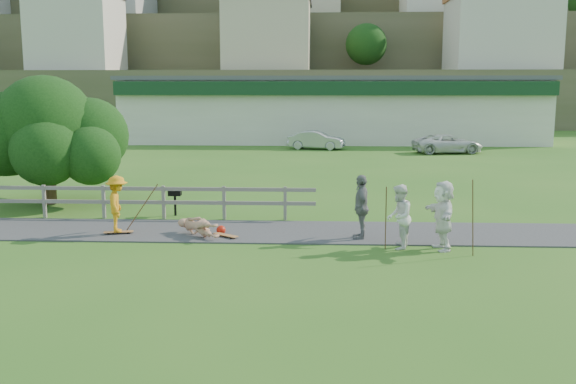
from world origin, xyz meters
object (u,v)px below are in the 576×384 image
spectator_a (399,217)px  bbq (175,202)px  skater_rider (117,207)px  spectator_b (361,207)px  car_silver (316,140)px  skater_fallen (198,227)px  spectator_d (443,215)px  car_white (448,144)px  tree (47,146)px

spectator_a → bbq: spectator_a is taller
skater_rider → bbq: 3.14m
spectator_b → car_silver: 26.78m
skater_fallen → car_silver: size_ratio=0.43×
skater_fallen → spectator_d: spectator_d is taller
skater_rider → skater_fallen: 2.46m
car_white → tree: 26.68m
skater_rider → spectator_d: spectator_d is taller
spectator_d → car_silver: bearing=-178.9°
car_silver → spectator_b: bearing=-164.9°
skater_fallen → spectator_a: bearing=-57.1°
spectator_b → car_silver: (-1.42, 26.74, -0.29)m
skater_rider → spectator_b: size_ratio=0.89×
spectator_b → bbq: size_ratio=2.05×
skater_fallen → bbq: (-1.37, 3.09, 0.15)m
car_silver → car_white: car_silver is taller
spectator_d → skater_fallen: bearing=-105.4°
spectator_b → car_white: 25.44m
spectator_b → bbq: 6.82m
spectator_d → car_white: (5.08, 25.48, -0.31)m
spectator_a → car_silver: 27.86m
skater_fallen → car_white: (11.85, 24.37, 0.32)m
skater_fallen → tree: bearing=95.6°
spectator_d → car_silver: spectator_d is taller
skater_rider → spectator_d: bearing=-113.2°
car_silver → spectator_a: bearing=-163.0°
bbq → spectator_a: bearing=-33.2°
spectator_b → spectator_d: size_ratio=1.00×
car_silver → spectator_d: bearing=-160.7°
spectator_d → tree: (-13.33, 6.23, 1.22)m
spectator_a → car_white: bearing=178.5°
skater_fallen → tree: tree is taller
spectator_a → car_silver: spectator_a is taller
spectator_a → car_white: spectator_a is taller
skater_fallen → spectator_b: spectator_b is taller
bbq → car_silver: bearing=76.4°
skater_rider → skater_fallen: size_ratio=1.00×
skater_fallen → spectator_d: size_ratio=0.89×
skater_rider → bbq: bearing=-34.7°
spectator_b → tree: (-11.24, 5.16, 1.22)m
car_white → skater_fallen: bearing=143.7°
spectator_d → tree: bearing=-121.2°
car_white → skater_rider: bearing=139.2°
skater_rider → spectator_b: bearing=-106.9°
spectator_a → spectator_b: (-0.94, 1.02, 0.06)m
spectator_d → tree: tree is taller
skater_rider → tree: (-4.17, 4.98, 1.32)m
spectator_b → car_white: size_ratio=0.41×
spectator_b → car_white: (7.18, 24.41, -0.31)m
spectator_d → bbq: size_ratio=2.05×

